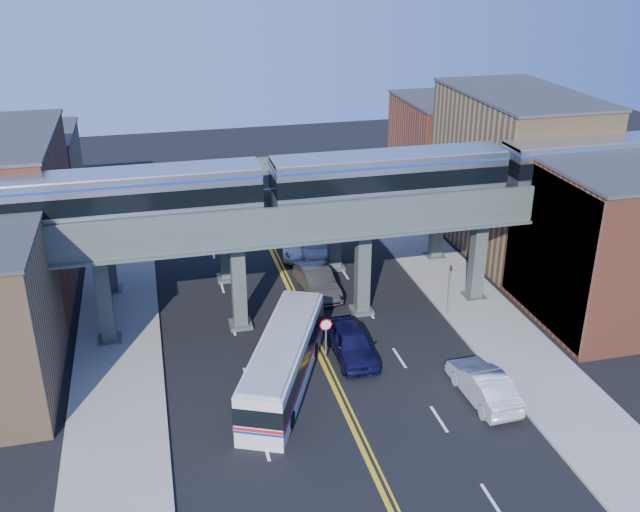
{
  "coord_description": "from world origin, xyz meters",
  "views": [
    {
      "loc": [
        -8.57,
        -31.55,
        22.42
      ],
      "look_at": [
        0.84,
        6.6,
        4.95
      ],
      "focal_mm": 40.0,
      "sensor_mm": 36.0,
      "label": 1
    }
  ],
  "objects_px": {
    "transit_bus": "(284,362)",
    "car_lane_d": "(315,245)",
    "stop_sign": "(326,332)",
    "transit_train": "(389,176)",
    "traffic_signal": "(449,285)",
    "car_parked_curb": "(483,385)",
    "car_lane_b": "(317,281)",
    "car_lane_a": "(352,343)",
    "car_lane_c": "(296,246)"
  },
  "relations": [
    {
      "from": "traffic_signal",
      "to": "car_parked_curb",
      "type": "xyz_separation_m",
      "value": [
        -1.79,
        -8.87,
        -1.41
      ]
    },
    {
      "from": "transit_bus",
      "to": "car_lane_d",
      "type": "relative_size",
      "value": 1.83
    },
    {
      "from": "stop_sign",
      "to": "car_lane_d",
      "type": "relative_size",
      "value": 0.43
    },
    {
      "from": "transit_train",
      "to": "car_parked_curb",
      "type": "relative_size",
      "value": 8.32
    },
    {
      "from": "car_lane_c",
      "to": "transit_train",
      "type": "bearing_deg",
      "value": -62.46
    },
    {
      "from": "transit_train",
      "to": "stop_sign",
      "type": "height_order",
      "value": "transit_train"
    },
    {
      "from": "traffic_signal",
      "to": "car_lane_d",
      "type": "bearing_deg",
      "value": 117.88
    },
    {
      "from": "car_parked_curb",
      "to": "transit_bus",
      "type": "bearing_deg",
      "value": -22.95
    },
    {
      "from": "car_lane_b",
      "to": "car_lane_c",
      "type": "relative_size",
      "value": 1.1
    },
    {
      "from": "car_lane_a",
      "to": "car_lane_b",
      "type": "distance_m",
      "value": 8.52
    },
    {
      "from": "car_lane_c",
      "to": "car_parked_curb",
      "type": "height_order",
      "value": "car_parked_curb"
    },
    {
      "from": "car_lane_b",
      "to": "car_lane_d",
      "type": "relative_size",
      "value": 0.9
    },
    {
      "from": "traffic_signal",
      "to": "car_lane_c",
      "type": "relative_size",
      "value": 0.82
    },
    {
      "from": "traffic_signal",
      "to": "car_parked_curb",
      "type": "relative_size",
      "value": 0.76
    },
    {
      "from": "car_lane_d",
      "to": "car_lane_b",
      "type": "bearing_deg",
      "value": -97.49
    },
    {
      "from": "transit_train",
      "to": "car_lane_b",
      "type": "height_order",
      "value": "transit_train"
    },
    {
      "from": "stop_sign",
      "to": "car_lane_c",
      "type": "relative_size",
      "value": 0.52
    },
    {
      "from": "stop_sign",
      "to": "transit_bus",
      "type": "bearing_deg",
      "value": -144.06
    },
    {
      "from": "car_lane_c",
      "to": "car_lane_d",
      "type": "distance_m",
      "value": 1.46
    },
    {
      "from": "transit_train",
      "to": "transit_bus",
      "type": "height_order",
      "value": "transit_train"
    },
    {
      "from": "car_lane_a",
      "to": "car_parked_curb",
      "type": "height_order",
      "value": "car_lane_a"
    },
    {
      "from": "stop_sign",
      "to": "car_parked_curb",
      "type": "distance_m",
      "value": 9.27
    },
    {
      "from": "stop_sign",
      "to": "car_lane_b",
      "type": "bearing_deg",
      "value": 79.8
    },
    {
      "from": "car_lane_d",
      "to": "transit_train",
      "type": "bearing_deg",
      "value": -71.22
    },
    {
      "from": "transit_train",
      "to": "stop_sign",
      "type": "relative_size",
      "value": 17.1
    },
    {
      "from": "transit_train",
      "to": "car_lane_a",
      "type": "height_order",
      "value": "transit_train"
    },
    {
      "from": "transit_bus",
      "to": "car_lane_c",
      "type": "relative_size",
      "value": 2.25
    },
    {
      "from": "transit_train",
      "to": "car_lane_a",
      "type": "relative_size",
      "value": 8.23
    },
    {
      "from": "car_lane_c",
      "to": "car_lane_a",
      "type": "bearing_deg",
      "value": -82.7
    },
    {
      "from": "transit_train",
      "to": "car_lane_d",
      "type": "relative_size",
      "value": 7.29
    },
    {
      "from": "transit_train",
      "to": "transit_bus",
      "type": "bearing_deg",
      "value": -138.91
    },
    {
      "from": "stop_sign",
      "to": "car_lane_b",
      "type": "distance_m",
      "value": 8.52
    },
    {
      "from": "stop_sign",
      "to": "car_lane_a",
      "type": "distance_m",
      "value": 1.72
    },
    {
      "from": "stop_sign",
      "to": "transit_bus",
      "type": "xyz_separation_m",
      "value": [
        -2.9,
        -2.1,
        -0.27
      ]
    },
    {
      "from": "transit_train",
      "to": "car_lane_c",
      "type": "distance_m",
      "value": 13.75
    },
    {
      "from": "car_lane_b",
      "to": "transit_train",
      "type": "bearing_deg",
      "value": -46.4
    },
    {
      "from": "car_lane_d",
      "to": "car_lane_c",
      "type": "bearing_deg",
      "value": 158.66
    },
    {
      "from": "car_lane_a",
      "to": "car_lane_c",
      "type": "xyz_separation_m",
      "value": [
        -0.0,
        15.33,
        -0.23
      ]
    },
    {
      "from": "stop_sign",
      "to": "car_lane_d",
      "type": "height_order",
      "value": "stop_sign"
    },
    {
      "from": "transit_train",
      "to": "traffic_signal",
      "type": "distance_m",
      "value": 8.04
    },
    {
      "from": "traffic_signal",
      "to": "transit_bus",
      "type": "bearing_deg",
      "value": -156.61
    },
    {
      "from": "stop_sign",
      "to": "transit_train",
      "type": "bearing_deg",
      "value": 43.64
    },
    {
      "from": "transit_bus",
      "to": "car_lane_a",
      "type": "distance_m",
      "value": 4.84
    },
    {
      "from": "car_lane_a",
      "to": "car_lane_c",
      "type": "relative_size",
      "value": 1.09
    },
    {
      "from": "stop_sign",
      "to": "car_lane_a",
      "type": "xyz_separation_m",
      "value": [
        1.5,
        -0.18,
        -0.83
      ]
    },
    {
      "from": "transit_bus",
      "to": "car_parked_curb",
      "type": "xyz_separation_m",
      "value": [
        10.02,
        -3.77,
        -0.6
      ]
    },
    {
      "from": "car_lane_b",
      "to": "car_parked_curb",
      "type": "height_order",
      "value": "car_lane_b"
    },
    {
      "from": "car_lane_a",
      "to": "transit_bus",
      "type": "bearing_deg",
      "value": -156.71
    },
    {
      "from": "traffic_signal",
      "to": "transit_bus",
      "type": "relative_size",
      "value": 0.36
    },
    {
      "from": "stop_sign",
      "to": "transit_bus",
      "type": "relative_size",
      "value": 0.23
    }
  ]
}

